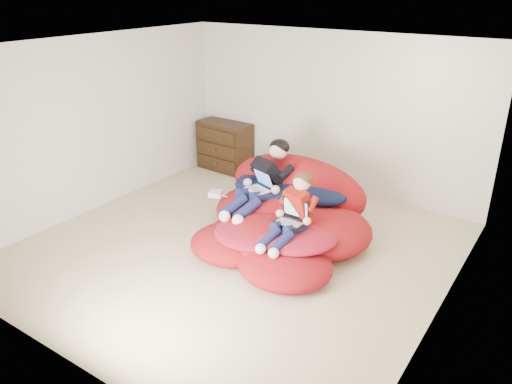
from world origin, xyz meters
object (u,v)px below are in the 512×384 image
(older_boy, at_px, (265,177))
(laptop_black, at_px, (292,216))
(dresser, at_px, (225,146))
(younger_boy, at_px, (293,210))
(laptop_white, at_px, (260,185))
(beanbag_pile, at_px, (286,215))

(older_boy, height_order, laptop_black, older_boy)
(older_boy, bearing_deg, dresser, 141.05)
(younger_boy, height_order, laptop_white, younger_boy)
(dresser, height_order, laptop_black, dresser)
(dresser, distance_m, older_boy, 2.35)
(laptop_white, distance_m, laptop_black, 0.91)
(laptop_white, xyz_separation_m, laptop_black, (0.78, -0.47, -0.07))
(younger_boy, distance_m, laptop_white, 0.90)
(dresser, relative_size, younger_boy, 1.02)
(dresser, bearing_deg, beanbag_pile, -34.96)
(beanbag_pile, bearing_deg, laptop_white, -171.84)
(dresser, distance_m, beanbag_pile, 2.68)
(laptop_white, bearing_deg, beanbag_pile, 8.16)
(younger_boy, bearing_deg, dresser, 141.86)
(dresser, height_order, older_boy, older_boy)
(beanbag_pile, height_order, younger_boy, younger_boy)
(beanbag_pile, relative_size, laptop_black, 6.86)
(beanbag_pile, distance_m, younger_boy, 0.75)
(dresser, xyz_separation_m, laptop_white, (1.82, -1.59, 0.21))
(laptop_black, bearing_deg, laptop_white, 149.03)
(older_boy, relative_size, laptop_white, 3.37)
(laptop_black, bearing_deg, older_boy, 142.98)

